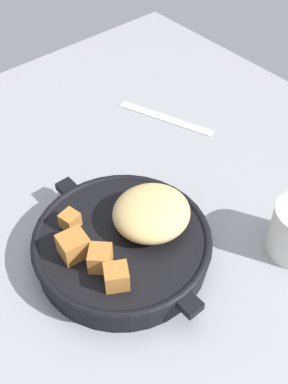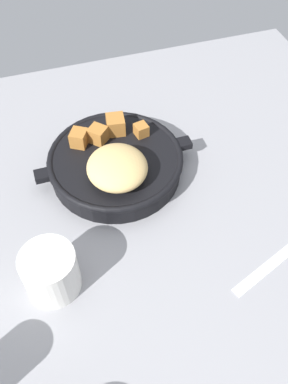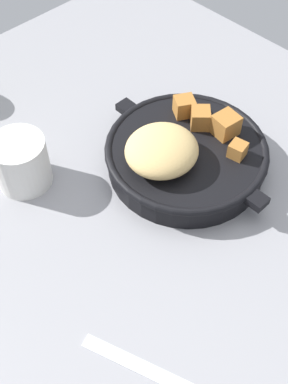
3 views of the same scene
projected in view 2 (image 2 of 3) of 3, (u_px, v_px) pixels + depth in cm
name	position (u px, v px, depth cm)	size (l,w,h in cm)	color
ground_plane	(140.00, 208.00, 71.53)	(100.08, 86.87, 2.40)	gray
cast_iron_skillet	(116.00, 162.00, 72.61)	(28.28, 23.96, 8.37)	black
butter_knife	(277.00, 259.00, 63.69)	(18.34, 1.60, 0.36)	silver
ceramic_mug_white	(51.00, 272.00, 58.25)	(7.91, 7.91, 7.71)	silver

